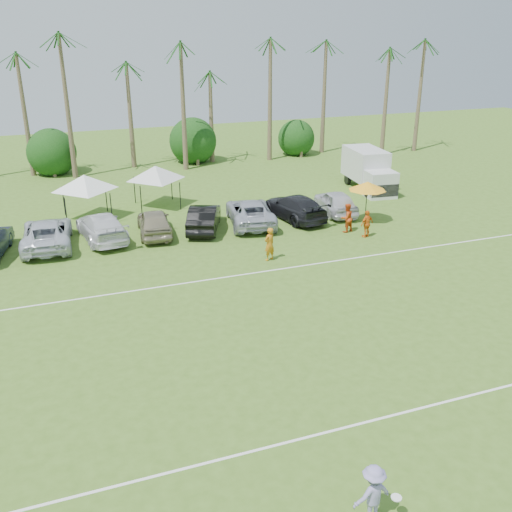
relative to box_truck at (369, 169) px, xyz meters
name	(u,v)px	position (x,y,z in m)	size (l,w,h in m)	color
ground	(347,482)	(-15.87, -25.77, -1.56)	(120.00, 120.00, 0.00)	#43691F
field_lines	(248,339)	(-15.87, -17.77, -1.56)	(80.00, 12.10, 0.01)	white
palm_tree_3	(9,46)	(-23.87, 12.23, 8.50)	(2.40, 2.40, 11.90)	brown
palm_tree_4	(69,81)	(-19.87, 12.23, 5.92)	(2.40, 2.40, 8.90)	brown
palm_tree_5	(121,68)	(-15.87, 12.23, 6.79)	(2.40, 2.40, 9.90)	brown
palm_tree_6	(170,55)	(-11.87, 12.23, 7.65)	(2.40, 2.40, 10.90)	brown
palm_tree_7	(217,44)	(-7.87, 12.23, 8.50)	(2.40, 2.40, 11.90)	brown
palm_tree_8	(272,75)	(-2.87, 12.23, 5.92)	(2.40, 2.40, 8.90)	brown
palm_tree_9	(324,63)	(2.13, 12.23, 6.79)	(2.40, 2.40, 9.90)	brown
palm_tree_10	(374,52)	(7.13, 12.23, 7.65)	(2.40, 2.40, 10.90)	brown
palm_tree_11	(411,42)	(11.13, 12.23, 8.50)	(2.40, 2.40, 11.90)	brown
bush_tree_1	(52,153)	(-21.87, 13.23, 0.23)	(4.00, 4.00, 4.00)	brown
bush_tree_2	(194,143)	(-9.87, 13.23, 0.23)	(4.00, 4.00, 4.00)	brown
bush_tree_3	(297,136)	(0.13, 13.23, 0.23)	(4.00, 4.00, 4.00)	brown
sideline_player_a	(269,244)	(-12.05, -10.41, -0.68)	(0.65, 0.43, 1.78)	orange
sideline_player_b	(347,218)	(-6.14, -7.89, -0.70)	(0.84, 0.66, 1.73)	#D34817
sideline_player_c	(367,224)	(-5.48, -9.09, -0.76)	(0.94, 0.39, 1.61)	orange
box_truck	(369,169)	(0.00, 0.00, 0.00)	(2.76, 5.88, 2.92)	silver
canopy_tent_left	(84,175)	(-20.31, -0.06, 1.30)	(4.13, 4.13, 3.34)	black
canopy_tent_right	(155,166)	(-15.63, 1.21, 1.22)	(4.02, 4.02, 3.25)	black
market_umbrella	(367,186)	(-4.14, -6.68, 0.76)	(2.32, 2.32, 2.59)	black
frisbee_player	(373,494)	(-15.93, -27.04, -0.77)	(1.22, 0.69, 1.59)	#8F88C1
parked_car_2	(47,233)	(-22.84, -4.31, -0.80)	(2.55, 5.53, 1.54)	silver
parked_car_3	(102,227)	(-19.88, -4.19, -0.80)	(2.15, 5.30, 1.54)	silver
parked_car_4	(154,222)	(-16.91, -4.45, -0.80)	(1.82, 4.51, 1.54)	gray
parked_car_5	(204,217)	(-13.95, -4.60, -0.80)	(1.63, 4.67, 1.54)	black
parked_car_6	(250,212)	(-10.99, -4.52, -0.80)	(2.55, 5.53, 1.54)	#ADB0BD
parked_car_7	(294,207)	(-8.03, -4.52, -0.80)	(2.15, 5.30, 1.54)	black
parked_car_8	(336,202)	(-5.06, -4.44, -0.80)	(1.82, 4.51, 1.54)	silver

